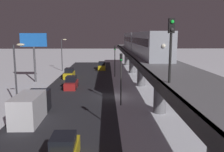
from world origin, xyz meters
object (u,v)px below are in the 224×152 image
(traffic_light_near, at_px, (121,72))
(commercial_billboard, at_px, (34,45))
(traffic_light_mid, at_px, (115,57))
(sedan_red, at_px, (71,83))
(sedan_yellow, at_px, (64,152))
(rail_signal, at_px, (171,39))
(subway_train, at_px, (139,42))
(sedan_yellow_2, at_px, (102,66))
(box_truck, at_px, (31,106))
(sedan_yellow_3, at_px, (69,74))

(traffic_light_near, relative_size, commercial_billboard, 0.72)
(traffic_light_near, bearing_deg, traffic_light_mid, -90.00)
(sedan_red, height_order, commercial_billboard, commercial_billboard)
(sedan_yellow, bearing_deg, rail_signal, -3.14)
(sedan_yellow, xyz_separation_m, traffic_light_near, (-4.70, -13.59, 3.40))
(subway_train, bearing_deg, traffic_light_near, 74.00)
(sedan_red, height_order, sedan_yellow_2, same)
(subway_train, xyz_separation_m, sedan_yellow, (8.86, 28.11, -6.60))
(rail_signal, xyz_separation_m, commercial_billboard, (17.11, -29.45, -1.51))
(sedan_yellow, bearing_deg, sedan_red, 96.78)
(sedan_yellow_2, distance_m, commercial_billboard, 20.96)
(sedan_yellow_2, bearing_deg, sedan_yellow, -92.28)
(rail_signal, bearing_deg, traffic_light_near, -81.03)
(commercial_billboard, bearing_deg, sedan_red, 143.21)
(subway_train, bearing_deg, sedan_red, 21.42)
(subway_train, bearing_deg, sedan_yellow_2, -67.50)
(sedan_red, distance_m, commercial_billboard, 11.05)
(box_truck, relative_size, traffic_light_near, 1.16)
(subway_train, distance_m, sedan_yellow_3, 15.87)
(rail_signal, distance_m, sedan_yellow_2, 46.44)
(commercial_billboard, bearing_deg, sedan_yellow_3, -142.92)
(rail_signal, height_order, box_truck, rail_signal)
(sedan_red, height_order, box_truck, box_truck)
(rail_signal, distance_m, commercial_billboard, 34.09)
(subway_train, distance_m, sedan_yellow, 30.20)
(sedan_red, distance_m, traffic_light_near, 12.91)
(subway_train, bearing_deg, sedan_yellow_3, -21.11)
(subway_train, distance_m, traffic_light_near, 15.44)
(sedan_yellow, height_order, sedan_yellow_3, same)
(sedan_yellow, distance_m, sedan_yellow_3, 33.62)
(sedan_yellow_2, xyz_separation_m, box_truck, (6.60, 36.32, 0.55))
(sedan_red, height_order, sedan_yellow_3, same)
(subway_train, xyz_separation_m, sedan_yellow_2, (7.06, -17.05, -6.60))
(sedan_yellow_3, bearing_deg, sedan_yellow, 97.86)
(rail_signal, bearing_deg, sedan_red, -67.91)
(sedan_yellow_2, relative_size, sedan_yellow_3, 1.03)
(sedan_yellow, relative_size, sedan_yellow_3, 0.91)
(subway_train, distance_m, traffic_light_mid, 8.21)
(sedan_red, xyz_separation_m, box_truck, (2.00, 14.69, 0.56))
(sedan_yellow, distance_m, sedan_yellow_2, 45.20)
(sedan_yellow, distance_m, box_truck, 10.08)
(subway_train, height_order, sedan_yellow_2, subway_train)
(box_truck, bearing_deg, subway_train, -125.34)
(rail_signal, distance_m, sedan_yellow, 10.23)
(subway_train, relative_size, box_truck, 4.98)
(rail_signal, distance_m, sedan_yellow_3, 36.39)
(sedan_yellow, relative_size, box_truck, 0.57)
(sedan_yellow_3, xyz_separation_m, traffic_light_mid, (-9.30, -1.11, 3.40))
(sedan_yellow_3, bearing_deg, sedan_red, 100.44)
(sedan_yellow_2, bearing_deg, commercial_billboard, -126.73)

